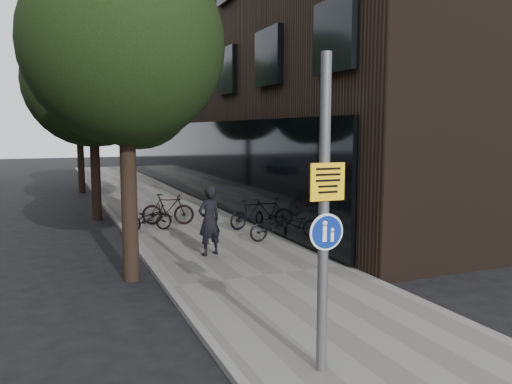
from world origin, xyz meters
TOP-DOWN VIEW (x-y plane):
  - ground at (0.00, 0.00)m, footprint 120.00×120.00m
  - sidewalk at (0.25, 10.00)m, footprint 4.50×60.00m
  - curb_edge at (-2.00, 10.00)m, footprint 0.15×60.00m
  - building_right_dark_brick at (8.50, 22.00)m, footprint 12.00×40.00m
  - street_tree_near at (-2.53, 4.64)m, footprint 4.40×4.40m
  - street_tree_mid at (-2.53, 13.14)m, footprint 5.00×5.00m
  - street_tree_far at (-2.53, 22.14)m, footprint 5.00×5.00m
  - signpost at (-0.87, -1.17)m, footprint 0.50×0.14m
  - pedestrian at (-0.37, 5.62)m, footprint 0.78×0.63m
  - parked_bike_facade_near at (2.00, 6.58)m, footprint 1.67×0.61m
  - parked_bike_facade_far at (2.00, 8.55)m, footprint 1.75×0.89m
  - parked_bike_curb_near at (-1.30, 9.37)m, footprint 1.76×0.96m
  - parked_bike_curb_far at (-0.42, 10.35)m, footprint 1.89×1.10m

SIDE VIEW (x-z plane):
  - ground at x=0.00m, z-range 0.00..0.00m
  - sidewalk at x=0.25m, z-range 0.00..0.12m
  - curb_edge at x=-2.00m, z-range 0.00..0.13m
  - parked_bike_facade_near at x=2.00m, z-range 0.12..0.99m
  - parked_bike_curb_near at x=-1.30m, z-range 0.12..1.00m
  - parked_bike_facade_far at x=2.00m, z-range 0.12..1.13m
  - parked_bike_curb_far at x=-0.42m, z-range 0.12..1.22m
  - pedestrian at x=-0.37m, z-range 0.12..1.99m
  - signpost at x=-0.87m, z-range 0.14..4.48m
  - street_tree_near at x=-2.53m, z-range 1.36..8.86m
  - street_tree_mid at x=-2.53m, z-range 1.21..9.01m
  - street_tree_far at x=-2.53m, z-range 1.21..9.01m
  - building_right_dark_brick at x=8.50m, z-range 0.00..18.00m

